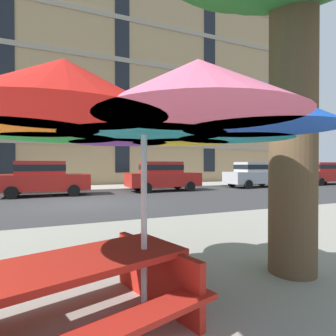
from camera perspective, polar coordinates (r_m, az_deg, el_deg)
name	(u,v)px	position (r m, az deg, el deg)	size (l,w,h in m)	color
ground_plane	(81,204)	(11.69, -17.71, -7.17)	(120.00, 120.00, 0.00)	#38383A
sidewalk_near_patio	(169,315)	(3.15, 0.11, -28.43)	(56.00, 9.00, 0.12)	#9E998E
sidewalk_far	(71,189)	(18.42, -19.71, -4.12)	(56.00, 3.60, 0.12)	#B2ADA3
apartment_building	(65,77)	(27.72, -20.85, 17.43)	(46.46, 12.08, 19.20)	tan
sedan_red	(43,177)	(15.24, -24.71, -1.79)	(4.40, 1.98, 1.78)	#B21E19
sedan_red_midblock	(162,175)	(16.43, -1.18, -1.55)	(4.40, 1.98, 1.78)	#B21E19
sedan_silver	(255,174)	(20.14, 17.75, -1.17)	(4.40, 1.98, 1.78)	#A8AAB2
sedan_red_downstreet	(322,173)	(25.15, 29.61, -0.87)	(4.40, 1.98, 1.78)	#B21E19
patio_umbrella	(144,116)	(2.70, -5.08, 10.83)	(3.41, 3.41, 2.32)	silver
picnic_table	(84,290)	(2.73, -17.24, -23.17)	(2.15, 1.95, 0.77)	red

